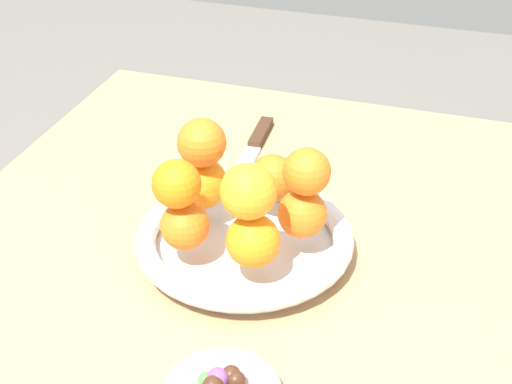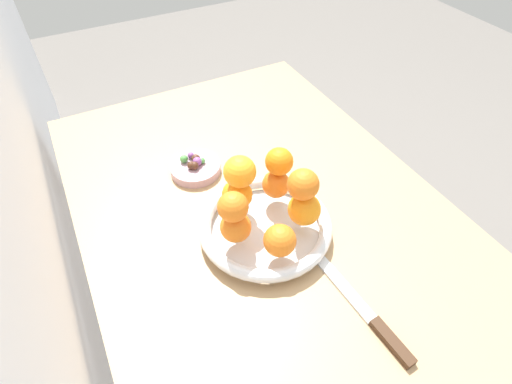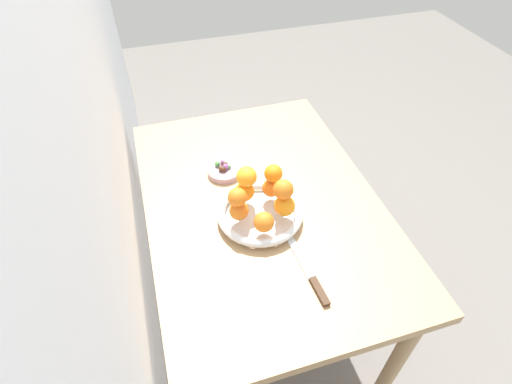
{
  "view_description": "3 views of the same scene",
  "coord_description": "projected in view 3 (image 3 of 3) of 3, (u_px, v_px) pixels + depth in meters",
  "views": [
    {
      "loc": [
        0.68,
        0.29,
        1.33
      ],
      "look_at": [
        -0.1,
        0.04,
        0.82
      ],
      "focal_mm": 55.0,
      "sensor_mm": 36.0,
      "label": 1
    },
    {
      "loc": [
        -0.53,
        0.29,
        1.39
      ],
      "look_at": [
        -0.06,
        0.04,
        0.85
      ],
      "focal_mm": 28.0,
      "sensor_mm": 36.0,
      "label": 2
    },
    {
      "loc": [
        -0.88,
        0.29,
        1.69
      ],
      "look_at": [
        -0.05,
        0.04,
        0.84
      ],
      "focal_mm": 28.0,
      "sensor_mm": 36.0,
      "label": 3
    }
  ],
  "objects": [
    {
      "name": "orange_8",
      "position": [
        273.0,
        173.0,
        1.24
      ],
      "size": [
        0.06,
        0.06,
        0.06
      ],
      "primitive_type": "sphere",
      "color": "orange",
      "rests_on": "orange_0"
    },
    {
      "name": "candy_dish",
      "position": [
        224.0,
        171.0,
        1.42
      ],
      "size": [
        0.12,
        0.12,
        0.02
      ],
      "primitive_type": "cylinder",
      "color": "#B28C99",
      "rests_on": "dining_table"
    },
    {
      "name": "candy_ball_6",
      "position": [
        217.0,
        164.0,
        1.42
      ],
      "size": [
        0.02,
        0.02,
        0.02
      ],
      "primitive_type": "sphere",
      "color": "#4C9947",
      "rests_on": "candy_dish"
    },
    {
      "name": "orange_3",
      "position": [
        264.0,
        222.0,
        1.17
      ],
      "size": [
        0.06,
        0.06,
        0.06
      ],
      "primitive_type": "sphere",
      "color": "orange",
      "rests_on": "fruit_bowl"
    },
    {
      "name": "orange_4",
      "position": [
        284.0,
        206.0,
        1.21
      ],
      "size": [
        0.07,
        0.07,
        0.07
      ],
      "primitive_type": "sphere",
      "color": "orange",
      "rests_on": "fruit_bowl"
    },
    {
      "name": "orange_7",
      "position": [
        237.0,
        197.0,
        1.16
      ],
      "size": [
        0.06,
        0.06,
        0.06
      ],
      "primitive_type": "sphere",
      "color": "orange",
      "rests_on": "orange_2"
    },
    {
      "name": "orange_0",
      "position": [
        271.0,
        188.0,
        1.27
      ],
      "size": [
        0.06,
        0.06,
        0.06
      ],
      "primitive_type": "sphere",
      "color": "orange",
      "rests_on": "fruit_bowl"
    },
    {
      "name": "dining_table",
      "position": [
        262.0,
        218.0,
        1.39
      ],
      "size": [
        1.1,
        0.76,
        0.74
      ],
      "color": "tan",
      "rests_on": "ground_plane"
    },
    {
      "name": "candy_ball_3",
      "position": [
        226.0,
        167.0,
        1.4
      ],
      "size": [
        0.02,
        0.02,
        0.02
      ],
      "primitive_type": "sphere",
      "color": "#8C4C99",
      "rests_on": "candy_dish"
    },
    {
      "name": "knife",
      "position": [
        310.0,
        274.0,
        1.12
      ],
      "size": [
        0.26,
        0.04,
        0.01
      ],
      "color": "#3F2819",
      "rests_on": "dining_table"
    },
    {
      "name": "fruit_bowl",
      "position": [
        260.0,
        214.0,
        1.26
      ],
      "size": [
        0.27,
        0.27,
        0.04
      ],
      "color": "silver",
      "rests_on": "dining_table"
    },
    {
      "name": "candy_ball_1",
      "position": [
        222.0,
        162.0,
        1.43
      ],
      "size": [
        0.02,
        0.02,
        0.02
      ],
      "primitive_type": "sphere",
      "color": "#8C4C99",
      "rests_on": "candy_dish"
    },
    {
      "name": "candy_ball_0",
      "position": [
        225.0,
        165.0,
        1.41
      ],
      "size": [
        0.02,
        0.02,
        0.02
      ],
      "primitive_type": "sphere",
      "color": "#472819",
      "rests_on": "candy_dish"
    },
    {
      "name": "candy_ball_5",
      "position": [
        229.0,
        167.0,
        1.41
      ],
      "size": [
        0.01,
        0.01,
        0.01
      ],
      "primitive_type": "sphere",
      "color": "#4C9947",
      "rests_on": "candy_dish"
    },
    {
      "name": "candy_ball_4",
      "position": [
        223.0,
        169.0,
        1.4
      ],
      "size": [
        0.02,
        0.02,
        0.02
      ],
      "primitive_type": "sphere",
      "color": "#472819",
      "rests_on": "candy_dish"
    },
    {
      "name": "ground_plane",
      "position": [
        260.0,
        312.0,
        1.85
      ],
      "size": [
        6.0,
        6.0,
        0.0
      ],
      "primitive_type": "plane",
      "color": "slate"
    },
    {
      "name": "orange_2",
      "position": [
        239.0,
        210.0,
        1.2
      ],
      "size": [
        0.06,
        0.06,
        0.06
      ],
      "primitive_type": "sphere",
      "color": "orange",
      "rests_on": "fruit_bowl"
    },
    {
      "name": "orange_1",
      "position": [
        245.0,
        191.0,
        1.26
      ],
      "size": [
        0.06,
        0.06,
        0.06
      ],
      "primitive_type": "sphere",
      "color": "orange",
      "rests_on": "fruit_bowl"
    },
    {
      "name": "candy_ball_2",
      "position": [
        221.0,
        169.0,
        1.4
      ],
      "size": [
        0.02,
        0.02,
        0.02
      ],
      "primitive_type": "sphere",
      "color": "#472819",
      "rests_on": "candy_dish"
    },
    {
      "name": "orange_6",
      "position": [
        283.0,
        190.0,
        1.17
      ],
      "size": [
        0.06,
        0.06,
        0.06
      ],
      "primitive_type": "sphere",
      "color": "orange",
      "rests_on": "orange_4"
    },
    {
      "name": "orange_5",
      "position": [
        246.0,
        177.0,
        1.21
      ],
      "size": [
        0.06,
        0.06,
        0.06
      ],
      "primitive_type": "sphere",
      "color": "orange",
      "rests_on": "orange_1"
    },
    {
      "name": "wall_back",
      "position": [
        76.0,
        81.0,
        0.88
      ],
      "size": [
        4.0,
        0.05,
        2.5
      ],
      "primitive_type": "cube",
      "color": "silver",
      "rests_on": "ground_plane"
    }
  ]
}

